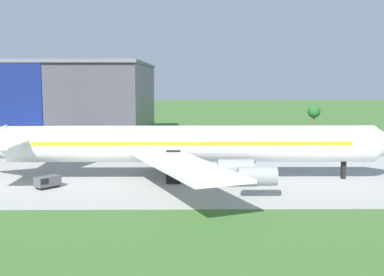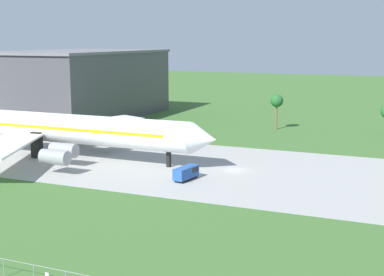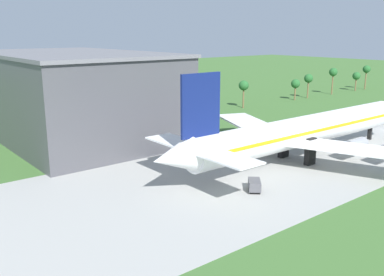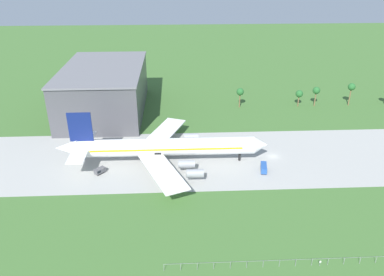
{
  "view_description": "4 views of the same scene",
  "coord_description": "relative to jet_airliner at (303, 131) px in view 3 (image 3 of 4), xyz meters",
  "views": [
    {
      "loc": [
        -40.68,
        -84.95,
        17.54
      ],
      "look_at": [
        -39.78,
        -2.38,
        7.26
      ],
      "focal_mm": 45.0,
      "sensor_mm": 36.0,
      "label": 1
    },
    {
      "loc": [
        31.44,
        -96.8,
        25.17
      ],
      "look_at": [
        -8.16,
        -2.38,
        6.26
      ],
      "focal_mm": 50.0,
      "sensor_mm": 36.0,
      "label": 2
    },
    {
      "loc": [
        -114.9,
        -56.26,
        26.53
      ],
      "look_at": [
        -71.4,
        -2.38,
        9.41
      ],
      "focal_mm": 40.0,
      "sensor_mm": 36.0,
      "label": 3
    },
    {
      "loc": [
        -36.48,
        -121.89,
        68.24
      ],
      "look_at": [
        -30.36,
        5.0,
        6.0
      ],
      "focal_mm": 35.0,
      "sensor_mm": 36.0,
      "label": 4
    }
  ],
  "objects": [
    {
      "name": "jet_airliner",
      "position": [
        0.0,
        0.0,
        0.0
      ],
      "size": [
        76.13,
        57.83,
        20.1
      ],
      "color": "white",
      "rests_on": "ground_plane"
    },
    {
      "name": "fuel_truck",
      "position": [
        -22.05,
        -6.86,
        -5.14
      ],
      "size": [
        4.09,
        4.2,
        1.93
      ],
      "color": "black",
      "rests_on": "ground_plane"
    },
    {
      "name": "terminal_building",
      "position": [
        -28.72,
        51.95,
        4.67
      ],
      "size": [
        36.72,
        61.2,
        21.7
      ],
      "color": "#47474C",
      "rests_on": "ground_plane"
    },
    {
      "name": "palm_tree_row",
      "position": [
        83.37,
        53.34,
        1.81
      ],
      "size": [
        86.55,
        3.6,
        11.6
      ],
      "color": "brown",
      "rests_on": "ground_plane"
    }
  ]
}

